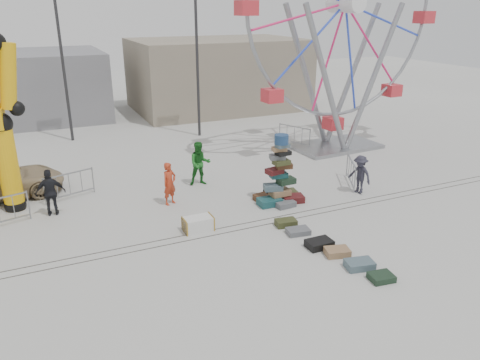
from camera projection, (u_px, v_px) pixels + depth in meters
name	position (u px, v px, depth m)	size (l,w,h in m)	color
ground	(247.00, 237.00, 15.61)	(90.00, 90.00, 0.00)	#9E9E99
track_line_near	(240.00, 230.00, 16.12)	(40.00, 0.04, 0.01)	#47443F
track_line_far	(235.00, 225.00, 16.46)	(40.00, 0.04, 0.01)	#47443F
building_right	(217.00, 74.00, 34.49)	(12.00, 8.00, 5.00)	gray
building_left	(26.00, 86.00, 31.25)	(10.00, 8.00, 4.40)	gray
lamp_post_right	(199.00, 58.00, 26.32)	(1.41, 0.25, 8.00)	#2D2D30
lamp_post_left	(64.00, 60.00, 25.30)	(1.41, 0.25, 8.00)	#2D2D30
suitcase_tower	(279.00, 183.00, 18.20)	(1.92, 1.70, 2.73)	#1C4F54
ferris_wheel	(344.00, 23.00, 23.21)	(11.23, 3.00, 13.04)	gray
steamer_trunk	(198.00, 224.00, 16.03)	(1.02, 0.59, 0.47)	silver
row_case_0	(286.00, 223.00, 16.39)	(0.73, 0.46, 0.23)	#3E4321
row_case_1	(298.00, 231.00, 15.82)	(0.77, 0.51, 0.18)	slate
row_case_2	(319.00, 244.00, 14.93)	(0.84, 0.57, 0.25)	black
row_case_3	(337.00, 252.00, 14.46)	(0.74, 0.52, 0.22)	#9A744E
row_case_4	(359.00, 264.00, 13.75)	(0.83, 0.54, 0.23)	slate
row_case_5	(381.00, 277.00, 13.15)	(0.67, 0.53, 0.19)	#1C3221
barricade_dummy_c	(70.00, 186.00, 18.56)	(2.00, 0.10, 1.10)	gray
barricade_wheel_front	(351.00, 172.00, 20.08)	(2.00, 0.10, 1.10)	gray
barricade_wheel_back	(294.00, 136.00, 25.69)	(2.00, 0.10, 1.10)	gray
pedestrian_red	(170.00, 184.00, 17.96)	(0.61, 0.40, 1.68)	#B03319
pedestrian_green	(200.00, 164.00, 19.89)	(0.92, 0.72, 1.90)	#18611C
pedestrian_black	(51.00, 193.00, 16.99)	(1.03, 0.43, 1.76)	black
pedestrian_grey	(360.00, 174.00, 19.06)	(1.03, 0.59, 1.60)	#262531
parked_suv	(0.00, 181.00, 18.68)	(2.20, 4.77, 1.33)	tan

